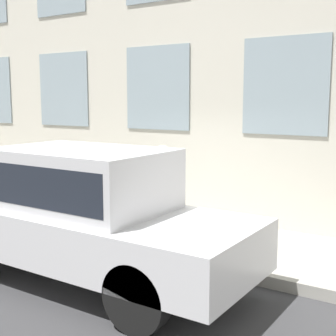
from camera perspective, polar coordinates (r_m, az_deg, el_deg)
ground_plane at (r=7.78m, az=-2.73°, el=-11.16°), size 80.00×80.00×0.00m
sidewalk at (r=8.70m, az=1.94°, el=-8.44°), size 2.38×60.00×0.17m
building_facade at (r=9.59m, az=6.42°, el=16.65°), size 0.33×40.00×7.97m
fire_hydrant at (r=7.77m, az=0.68°, el=-6.70°), size 0.37×0.47×0.79m
person at (r=8.10m, az=-0.65°, el=-1.84°), size 0.40×0.26×1.65m
parked_car_silver_near at (r=6.78m, az=-10.51°, el=-4.94°), size 1.86×5.14×1.92m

